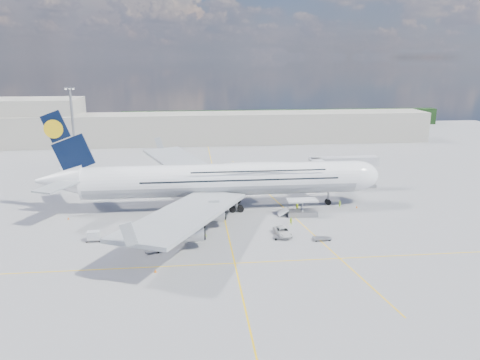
{
  "coord_description": "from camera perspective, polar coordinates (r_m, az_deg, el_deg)",
  "views": [
    {
      "loc": [
        -6.96,
        -92.22,
        33.56
      ],
      "look_at": [
        3.94,
        8.0,
        7.09
      ],
      "focal_mm": 35.0,
      "sensor_mm": 36.0,
      "label": 1
    }
  ],
  "objects": [
    {
      "name": "airliner",
      "position": [
        105.89,
        -2.1,
        0.11
      ],
      "size": [
        77.26,
        79.15,
        23.71
      ],
      "color": "white",
      "rests_on": "ground"
    },
    {
      "name": "dolly_row_b",
      "position": [
        85.41,
        -10.61,
        -8.48
      ],
      "size": [
        2.9,
        2.21,
        0.38
      ],
      "rotation": [
        0.0,
        0.0,
        0.37
      ],
      "color": "gray",
      "rests_on": "ground"
    },
    {
      "name": "jet_bridge",
      "position": [
        121.94,
        11.51,
        1.76
      ],
      "size": [
        18.8,
        12.1,
        8.5
      ],
      "color": "#B7B7BC",
      "rests_on": "ground"
    },
    {
      "name": "dolly_row_a",
      "position": [
        95.01,
        -10.57,
        -5.49
      ],
      "size": [
        3.54,
        2.12,
        2.14
      ],
      "rotation": [
        0.0,
        0.0,
        -0.1
      ],
      "color": "gray",
      "rests_on": "ground"
    },
    {
      "name": "dolly_nose_far",
      "position": [
        90.62,
        9.95,
        -7.0
      ],
      "size": [
        3.34,
        1.87,
        0.48
      ],
      "rotation": [
        0.0,
        0.0,
        0.04
      ],
      "color": "gray",
      "rests_on": "ground"
    },
    {
      "name": "crew_wing",
      "position": [
        89.83,
        -12.33,
        -6.96
      ],
      "size": [
        0.83,
        1.14,
        1.79
      ],
      "primitive_type": "imported",
      "rotation": [
        0.0,
        0.0,
        1.14
      ],
      "color": "#ADE017",
      "rests_on": "ground"
    },
    {
      "name": "crew_van",
      "position": [
        106.17,
        6.97,
        -3.33
      ],
      "size": [
        0.84,
        1.0,
        1.75
      ],
      "primitive_type": "imported",
      "rotation": [
        0.0,
        0.0,
        1.96
      ],
      "color": "#D2F619",
      "rests_on": "ground"
    },
    {
      "name": "light_mast",
      "position": [
        142.6,
        -19.64,
        5.66
      ],
      "size": [
        3.0,
        0.7,
        25.5
      ],
      "color": "gray",
      "rests_on": "ground"
    },
    {
      "name": "tree_line",
      "position": [
        238.75,
        5.23,
        7.54
      ],
      "size": [
        160.0,
        6.0,
        8.0
      ],
      "primitive_type": "cube",
      "color": "#193814",
      "rests_on": "ground"
    },
    {
      "name": "cone_wing_right_outer",
      "position": [
        77.91,
        -10.29,
        -10.84
      ],
      "size": [
        0.43,
        0.43,
        0.55
      ],
      "color": "orange",
      "rests_on": "ground"
    },
    {
      "name": "cone_nose",
      "position": [
        111.03,
        14.04,
        -3.19
      ],
      "size": [
        0.45,
        0.45,
        0.57
      ],
      "color": "orange",
      "rests_on": "ground"
    },
    {
      "name": "crew_loader",
      "position": [
        97.41,
        6.25,
        -5.02
      ],
      "size": [
        0.97,
        0.88,
        1.63
      ],
      "primitive_type": "imported",
      "rotation": [
        0.0,
        0.0,
        -0.41
      ],
      "color": "#DDFF1A",
      "rests_on": "ground"
    },
    {
      "name": "cone_wing_right_inner",
      "position": [
        88.92,
        -7.37,
        -7.39
      ],
      "size": [
        0.46,
        0.46,
        0.59
      ],
      "color": "orange",
      "rests_on": "ground"
    },
    {
      "name": "hangar",
      "position": [
        203.78,
        -24.34,
        6.49
      ],
      "size": [
        40.0,
        22.0,
        18.0
      ],
      "primitive_type": "cube",
      "color": "#B2AD9E",
      "rests_on": "ground"
    },
    {
      "name": "terminal",
      "position": [
        189.36,
        -4.06,
        6.31
      ],
      "size": [
        180.0,
        16.0,
        12.0
      ],
      "primitive_type": "cube",
      "color": "#B2AD9E",
      "rests_on": "ground"
    },
    {
      "name": "catering_truck_outer",
      "position": [
        134.95,
        -13.16,
        0.67
      ],
      "size": [
        6.43,
        3.16,
        3.69
      ],
      "rotation": [
        0.0,
        0.0,
        -0.16
      ],
      "color": "gray",
      "rests_on": "ground"
    },
    {
      "name": "cone_wing_left_outer",
      "position": [
        127.54,
        -8.07,
        -0.58
      ],
      "size": [
        0.39,
        0.39,
        0.5
      ],
      "color": "orange",
      "rests_on": "ground"
    },
    {
      "name": "service_van",
      "position": [
        91.71,
        5.24,
        -6.29
      ],
      "size": [
        3.34,
        5.92,
        1.56
      ],
      "primitive_type": "imported",
      "rotation": [
        0.0,
        0.0,
        0.14
      ],
      "color": "silver",
      "rests_on": "ground"
    },
    {
      "name": "dolly_row_c",
      "position": [
        94.72,
        -11.33,
        -6.1
      ],
      "size": [
        3.72,
        2.88,
        0.48
      ],
      "rotation": [
        0.0,
        0.0,
        0.39
      ],
      "color": "gray",
      "rests_on": "ground"
    },
    {
      "name": "cone_wing_left_inner",
      "position": [
        127.42,
        -9.34,
        -0.63
      ],
      "size": [
        0.43,
        0.43,
        0.55
      ],
      "color": "orange",
      "rests_on": "ground"
    },
    {
      "name": "cone_tail",
      "position": [
        106.78,
        -20.2,
        -4.4
      ],
      "size": [
        0.41,
        0.41,
        0.52
      ],
      "color": "orange",
      "rests_on": "ground"
    },
    {
      "name": "taxi_line_cross",
      "position": [
        79.93,
        -0.65,
        -10.11
      ],
      "size": [
        120.0,
        0.25,
        0.01
      ],
      "primitive_type": "cube",
      "color": "yellow",
      "rests_on": "ground"
    },
    {
      "name": "baggage_tug",
      "position": [
        89.97,
        -9.41,
        -6.93
      ],
      "size": [
        2.71,
        1.89,
        1.54
      ],
      "rotation": [
        0.0,
        0.0,
        -0.33
      ],
      "color": "silver",
      "rests_on": "ground"
    },
    {
      "name": "cargo_loader",
      "position": [
        103.22,
        7.45,
        -3.65
      ],
      "size": [
        8.53,
        3.2,
        3.67
      ],
      "color": "silver",
      "rests_on": "ground"
    },
    {
      "name": "taxi_line_main",
      "position": [
        98.38,
        -1.79,
        -5.23
      ],
      "size": [
        0.25,
        220.0,
        0.01
      ],
      "primitive_type": "cube",
      "color": "yellow",
      "rests_on": "ground"
    },
    {
      "name": "catering_truck_inner",
      "position": [
        129.81,
        -5.45,
        0.44
      ],
      "size": [
        6.56,
        4.45,
        3.62
      ],
      "rotation": [
        0.0,
        0.0,
        0.44
      ],
      "color": "gray",
      "rests_on": "ground"
    },
    {
      "name": "dolly_back",
      "position": [
        92.77,
        -17.43,
        -6.51
      ],
      "size": [
        3.11,
        1.74,
        1.94
      ],
      "rotation": [
        0.0,
        0.0,
        0.04
      ],
      "color": "gray",
      "rests_on": "ground"
    },
    {
      "name": "crew_tug",
      "position": [
        89.5,
        -4.39,
        -6.73
      ],
      "size": [
        1.33,
        1.06,
        1.8
      ],
      "primitive_type": "imported",
      "rotation": [
        0.0,
        0.0,
        -0.4
      ],
      "color": "#9AEB18",
      "rests_on": "ground"
    },
    {
      "name": "taxi_line_diag",
      "position": [
        109.61,
        5.13,
        -3.17
      ],
      "size": [
        14.16,
        99.06,
        0.01
      ],
      "primitive_type": "cube",
      "rotation": [
        0.0,
        0.0,
        0.14
      ],
      "color": "yellow",
      "rests_on": "ground"
    },
    {
      "name": "ground",
      "position": [
        98.38,
        -1.79,
        -5.24
      ],
      "size": [
        300.0,
        300.0,
        0.0
      ],
      "primitive_type": "plane",
      "color": "gray",
      "rests_on": "ground"
    },
    {
      "name": "crew_nose",
      "position": [
        110.17,
        12.08,
        -2.89
      ],
      "size": [
        0.75,
        0.71,
        1.73
      ],
      "primitive_type": "imported",
      "rotation": [
        0.0,
        0.0,
        0.67
      ],
      "color": "#9ADA17",
      "rests_on": "ground"
    },
    {
      "name": "dolly_nose_near",
      "position": [
        90.09,
        5.06,
        -6.99
      ],
      "size": [
        3.28,
        2.52,
        0.43
      ],
      "rotation": [
        0.0,
        0.0,
        -0.38
      ],
      "color": "gray",
      "rests_on": "ground"
    }
  ]
}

